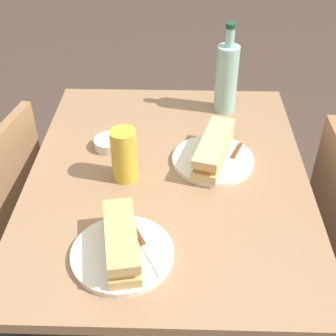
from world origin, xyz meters
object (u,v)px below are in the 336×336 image
water_bottle (227,77)px  olive_bowl (110,143)px  baguette_sandwich_far (214,148)px  knife_near (144,245)px  baguette_sandwich_near (121,241)px  dining_table (168,208)px  plate_far (213,160)px  plate_near (123,254)px  beer_glass (124,155)px  knife_far (232,158)px

water_bottle → olive_bowl: size_ratio=3.21×
baguette_sandwich_far → olive_bowl: (-0.07, -0.31, -0.03)m
knife_near → baguette_sandwich_far: baguette_sandwich_far is taller
baguette_sandwich_near → water_bottle: (-0.67, 0.28, 0.07)m
dining_table → plate_far: size_ratio=4.17×
plate_near → water_bottle: 0.74m
baguette_sandwich_near → olive_bowl: baguette_sandwich_near is taller
plate_near → water_bottle: bearing=157.5°
plate_near → olive_bowl: 0.44m
baguette_sandwich_far → water_bottle: 0.32m
baguette_sandwich_far → baguette_sandwich_near: bearing=-31.5°
baguette_sandwich_far → beer_glass: beer_glass is taller
dining_table → knife_far: knife_far is taller
baguette_sandwich_near → knife_near: (-0.02, 0.05, -0.03)m
knife_near → baguette_sandwich_far: 0.39m
water_bottle → beer_glass: (0.38, -0.30, -0.05)m
beer_glass → knife_far: bearing=103.4°
plate_near → baguette_sandwich_far: 0.43m
plate_near → plate_far: same height
plate_near → water_bottle: (-0.67, 0.28, 0.11)m
plate_far → baguette_sandwich_far: 0.04m
plate_near → knife_near: knife_near is taller
baguette_sandwich_near → water_bottle: size_ratio=0.74×
baguette_sandwich_far → knife_far: size_ratio=1.48×
beer_glass → olive_bowl: size_ratio=1.62×
baguette_sandwich_near → knife_near: bearing=112.7°
baguette_sandwich_near → knife_near: size_ratio=1.35×
dining_table → baguette_sandwich_far: 0.23m
plate_far → baguette_sandwich_far: (0.00, 0.00, 0.04)m
plate_near → knife_far: bearing=142.3°
plate_near → olive_bowl: bearing=-168.9°
plate_near → water_bottle: water_bottle is taller
dining_table → baguette_sandwich_near: 0.37m
knife_near → beer_glass: 0.29m
beer_glass → olive_bowl: (-0.14, -0.06, -0.06)m
dining_table → beer_glass: bearing=-81.0°
knife_near → plate_far: knife_near is taller
dining_table → knife_near: 0.33m
plate_near → plate_far: size_ratio=1.00×
knife_near → beer_glass: bearing=-165.5°
baguette_sandwich_near → plate_far: size_ratio=0.94×
dining_table → olive_bowl: (-0.13, -0.18, 0.15)m
plate_near → knife_far: (-0.36, 0.28, 0.01)m
beer_glass → baguette_sandwich_far: bearing=107.3°
dining_table → knife_near: size_ratio=6.01×
plate_near → baguette_sandwich_near: bearing=90.0°
dining_table → water_bottle: (-0.36, 0.18, 0.25)m
plate_near → knife_far: 0.46m
plate_near → baguette_sandwich_far: size_ratio=0.94×
baguette_sandwich_far → water_bottle: size_ratio=0.83×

